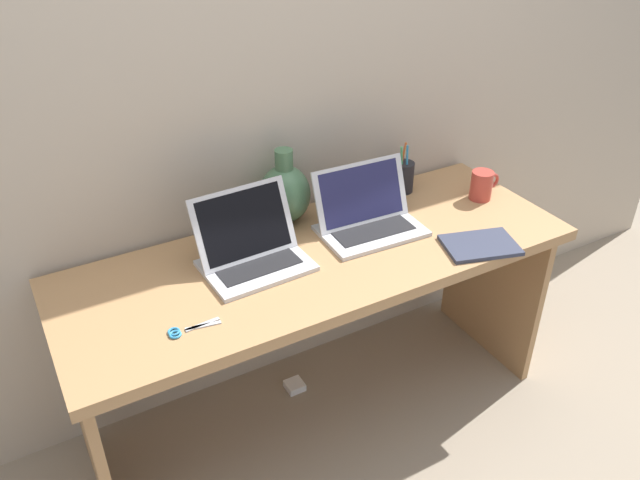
{
  "coord_description": "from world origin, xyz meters",
  "views": [
    {
      "loc": [
        -0.85,
        -1.51,
        1.86
      ],
      "look_at": [
        0.0,
        0.0,
        0.77
      ],
      "focal_mm": 35.86,
      "sensor_mm": 36.0,
      "label": 1
    }
  ],
  "objects_px": {
    "laptop_left": "(250,246)",
    "laptop_right": "(367,214)",
    "coffee_mug": "(482,185)",
    "green_vase": "(285,193)",
    "power_brick": "(295,386)",
    "pen_cup": "(403,176)",
    "notebook_stack": "(480,245)",
    "scissors": "(185,330)"
  },
  "relations": [
    {
      "from": "green_vase",
      "to": "power_brick",
      "type": "height_order",
      "value": "green_vase"
    },
    {
      "from": "laptop_right",
      "to": "green_vase",
      "type": "distance_m",
      "value": 0.29
    },
    {
      "from": "coffee_mug",
      "to": "pen_cup",
      "type": "relative_size",
      "value": 0.63
    },
    {
      "from": "notebook_stack",
      "to": "coffee_mug",
      "type": "relative_size",
      "value": 1.92
    },
    {
      "from": "laptop_right",
      "to": "power_brick",
      "type": "height_order",
      "value": "laptop_right"
    },
    {
      "from": "laptop_right",
      "to": "pen_cup",
      "type": "bearing_deg",
      "value": 31.25
    },
    {
      "from": "laptop_right",
      "to": "green_vase",
      "type": "relative_size",
      "value": 1.32
    },
    {
      "from": "laptop_left",
      "to": "laptop_right",
      "type": "distance_m",
      "value": 0.43
    },
    {
      "from": "laptop_left",
      "to": "coffee_mug",
      "type": "height_order",
      "value": "laptop_left"
    },
    {
      "from": "laptop_left",
      "to": "power_brick",
      "type": "xyz_separation_m",
      "value": [
        0.18,
        0.09,
        -0.77
      ]
    },
    {
      "from": "laptop_right",
      "to": "green_vase",
      "type": "bearing_deg",
      "value": 139.25
    },
    {
      "from": "green_vase",
      "to": "power_brick",
      "type": "bearing_deg",
      "value": -108.26
    },
    {
      "from": "laptop_left",
      "to": "laptop_right",
      "type": "bearing_deg",
      "value": 0.14
    },
    {
      "from": "power_brick",
      "to": "notebook_stack",
      "type": "bearing_deg",
      "value": -36.5
    },
    {
      "from": "green_vase",
      "to": "power_brick",
      "type": "distance_m",
      "value": 0.82
    },
    {
      "from": "green_vase",
      "to": "pen_cup",
      "type": "height_order",
      "value": "green_vase"
    },
    {
      "from": "coffee_mug",
      "to": "scissors",
      "type": "xyz_separation_m",
      "value": [
        -1.22,
        -0.19,
        -0.05
      ]
    },
    {
      "from": "laptop_right",
      "to": "laptop_left",
      "type": "bearing_deg",
      "value": -179.86
    },
    {
      "from": "notebook_stack",
      "to": "power_brick",
      "type": "height_order",
      "value": "notebook_stack"
    },
    {
      "from": "notebook_stack",
      "to": "laptop_right",
      "type": "bearing_deg",
      "value": 132.44
    },
    {
      "from": "coffee_mug",
      "to": "scissors",
      "type": "relative_size",
      "value": 0.83
    },
    {
      "from": "laptop_left",
      "to": "pen_cup",
      "type": "xyz_separation_m",
      "value": [
        0.7,
        0.16,
        -0.0
      ]
    },
    {
      "from": "pen_cup",
      "to": "power_brick",
      "type": "relative_size",
      "value": 2.77
    },
    {
      "from": "laptop_left",
      "to": "coffee_mug",
      "type": "relative_size",
      "value": 2.71
    },
    {
      "from": "scissors",
      "to": "power_brick",
      "type": "xyz_separation_m",
      "value": [
        0.48,
        0.31,
        -0.71
      ]
    },
    {
      "from": "green_vase",
      "to": "coffee_mug",
      "type": "distance_m",
      "value": 0.74
    },
    {
      "from": "notebook_stack",
      "to": "pen_cup",
      "type": "bearing_deg",
      "value": 88.91
    },
    {
      "from": "laptop_left",
      "to": "green_vase",
      "type": "relative_size",
      "value": 1.25
    },
    {
      "from": "green_vase",
      "to": "notebook_stack",
      "type": "xyz_separation_m",
      "value": [
        0.48,
        -0.47,
        -0.1
      ]
    },
    {
      "from": "laptop_right",
      "to": "scissors",
      "type": "xyz_separation_m",
      "value": [
        -0.73,
        -0.22,
        -0.05
      ]
    },
    {
      "from": "laptop_left",
      "to": "power_brick",
      "type": "bearing_deg",
      "value": 26.42
    },
    {
      "from": "laptop_right",
      "to": "coffee_mug",
      "type": "distance_m",
      "value": 0.49
    },
    {
      "from": "laptop_right",
      "to": "notebook_stack",
      "type": "xyz_separation_m",
      "value": [
        0.26,
        -0.29,
        -0.05
      ]
    },
    {
      "from": "green_vase",
      "to": "power_brick",
      "type": "xyz_separation_m",
      "value": [
        -0.03,
        -0.1,
        -0.82
      ]
    },
    {
      "from": "notebook_stack",
      "to": "power_brick",
      "type": "relative_size",
      "value": 3.38
    },
    {
      "from": "laptop_left",
      "to": "pen_cup",
      "type": "height_order",
      "value": "laptop_left"
    },
    {
      "from": "scissors",
      "to": "coffee_mug",
      "type": "bearing_deg",
      "value": 8.93
    },
    {
      "from": "laptop_right",
      "to": "power_brick",
      "type": "bearing_deg",
      "value": 159.88
    },
    {
      "from": "laptop_right",
      "to": "scissors",
      "type": "height_order",
      "value": "laptop_right"
    },
    {
      "from": "pen_cup",
      "to": "green_vase",
      "type": "bearing_deg",
      "value": 177.39
    },
    {
      "from": "coffee_mug",
      "to": "notebook_stack",
      "type": "bearing_deg",
      "value": -131.4
    },
    {
      "from": "notebook_stack",
      "to": "laptop_left",
      "type": "bearing_deg",
      "value": 157.66
    }
  ]
}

